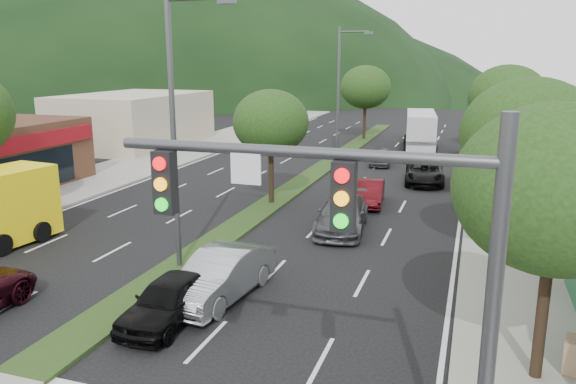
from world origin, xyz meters
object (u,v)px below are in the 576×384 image
(traffic_signal, at_px, (385,266))
(tree_r_b, at_px, (529,135))
(streetlight_mid, at_px, (341,86))
(tree_r_a, at_px, (556,189))
(motorhome, at_px, (420,130))
(tree_r_d, at_px, (507,98))
(car_queue_c, at_px, (370,193))
(tree_r_e, at_px, (502,93))
(car_queue_d, at_px, (424,172))
(streetlight_near, at_px, (178,120))
(tree_r_c, at_px, (515,120))
(sedan_silver, at_px, (220,275))
(car_queue_a, at_px, (169,300))
(car_queue_b, at_px, (342,214))
(tree_med_near, at_px, (271,122))
(car_queue_e, at_px, (380,157))

(traffic_signal, distance_m, tree_r_b, 13.87)
(streetlight_mid, bearing_deg, traffic_signal, -75.67)
(traffic_signal, height_order, tree_r_a, traffic_signal)
(motorhome, bearing_deg, tree_r_d, -63.41)
(tree_r_b, bearing_deg, car_queue_c, 132.45)
(tree_r_e, distance_m, car_queue_d, 15.37)
(streetlight_near, distance_m, motorhome, 32.29)
(tree_r_c, relative_size, sedan_silver, 1.33)
(streetlight_mid, bearing_deg, car_queue_a, -86.66)
(tree_r_e, height_order, car_queue_d, tree_r_e)
(tree_r_a, distance_m, tree_r_d, 26.00)
(tree_r_b, xyz_separation_m, car_queue_a, (-10.10, -8.00, -4.34))
(sedan_silver, relative_size, car_queue_d, 0.97)
(car_queue_b, bearing_deg, tree_r_e, 67.86)
(tree_r_a, distance_m, car_queue_c, 17.56)
(streetlight_mid, relative_size, car_queue_d, 1.98)
(tree_r_e, height_order, tree_med_near, tree_r_e)
(tree_r_e, relative_size, car_queue_d, 1.33)
(car_queue_d, bearing_deg, motorhome, 90.92)
(tree_r_d, relative_size, car_queue_b, 1.38)
(tree_r_b, height_order, car_queue_e, tree_r_b)
(tree_r_b, xyz_separation_m, tree_med_near, (-12.00, 6.00, -0.61))
(tree_r_a, xyz_separation_m, car_queue_e, (-8.31, 27.28, -4.20))
(car_queue_c, xyz_separation_m, motorhome, (0.65, 19.99, 1.04))
(streetlight_near, height_order, streetlight_mid, same)
(tree_r_e, xyz_separation_m, tree_med_near, (-12.00, -22.00, -0.46))
(car_queue_d, relative_size, car_queue_e, 1.38)
(tree_r_c, bearing_deg, tree_r_d, 90.00)
(tree_r_d, xyz_separation_m, car_queue_e, (-8.31, 1.28, -4.56))
(sedan_silver, height_order, car_queue_c, sedan_silver)
(traffic_signal, bearing_deg, tree_r_b, 77.63)
(tree_r_b, relative_size, tree_r_d, 0.97)
(tree_r_e, xyz_separation_m, car_queue_b, (-7.30, -25.42, -4.14))
(tree_r_c, distance_m, sedan_silver, 17.29)
(tree_r_c, height_order, car_queue_e, tree_r_c)
(tree_med_near, distance_m, streetlight_near, 10.07)
(traffic_signal, bearing_deg, car_queue_b, 105.02)
(car_queue_c, distance_m, motorhome, 20.03)
(motorhome, bearing_deg, streetlight_near, -106.58)
(streetlight_mid, height_order, motorhome, streetlight_mid)
(tree_r_d, height_order, sedan_silver, tree_r_d)
(traffic_signal, height_order, tree_r_b, tree_r_b)
(tree_r_a, relative_size, streetlight_mid, 0.66)
(traffic_signal, distance_m, streetlight_mid, 35.66)
(car_queue_c, distance_m, car_queue_e, 11.78)
(tree_r_d, height_order, car_queue_c, tree_r_d)
(tree_r_c, height_order, car_queue_b, tree_r_c)
(streetlight_near, xyz_separation_m, sedan_silver, (2.43, -1.98, -4.78))
(tree_med_near, relative_size, streetlight_mid, 0.60)
(traffic_signal, height_order, streetlight_mid, streetlight_mid)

